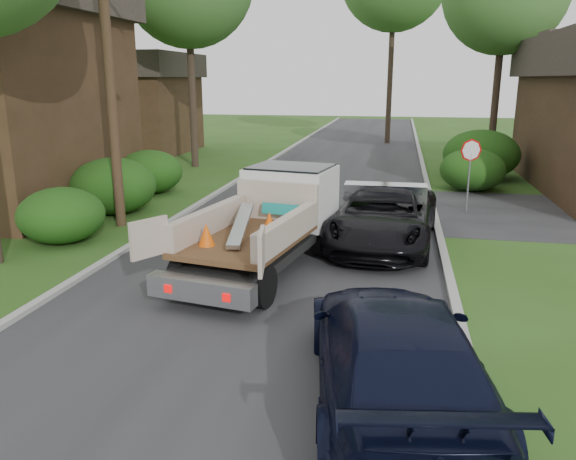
% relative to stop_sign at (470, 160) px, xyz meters
% --- Properties ---
extents(ground, '(120.00, 120.00, 0.00)m').
position_rel_stop_sign_xyz_m(ground, '(-5.20, -9.00, -1.78)').
color(ground, '#2A4D16').
rests_on(ground, ground).
extents(road, '(8.00, 90.00, 0.02)m').
position_rel_stop_sign_xyz_m(road, '(-5.20, 1.00, -1.77)').
color(road, '#28282B').
rests_on(road, ground).
extents(curb_left, '(0.20, 90.00, 0.12)m').
position_rel_stop_sign_xyz_m(curb_left, '(-9.30, 1.00, -1.72)').
color(curb_left, '#9E9E99').
rests_on(curb_left, ground).
extents(curb_right, '(0.20, 90.00, 0.12)m').
position_rel_stop_sign_xyz_m(curb_right, '(-1.10, 1.00, -1.72)').
color(curb_right, '#9E9E99').
rests_on(curb_right, ground).
extents(stop_sign, '(0.71, 0.32, 2.48)m').
position_rel_stop_sign_xyz_m(stop_sign, '(0.00, 0.00, 0.00)').
color(stop_sign, slate).
rests_on(stop_sign, ground).
extents(utility_pole, '(2.42, 1.25, 10.00)m').
position_rel_stop_sign_xyz_m(utility_pole, '(-10.68, -4.02, 3.40)').
color(utility_pole, '#382619').
rests_on(utility_pole, ground).
extents(house_left_far, '(7.56, 7.56, 6.00)m').
position_rel_stop_sign_xyz_m(house_left_far, '(-18.70, 13.00, 1.27)').
color(house_left_far, '#372616').
rests_on(house_left_far, ground).
extents(hedge_left_a, '(2.34, 2.34, 1.53)m').
position_rel_stop_sign_xyz_m(hedge_left_a, '(-11.40, -6.00, -1.01)').
color(hedge_left_a, '#19440F').
rests_on(hedge_left_a, ground).
extents(hedge_left_b, '(2.86, 2.86, 1.87)m').
position_rel_stop_sign_xyz_m(hedge_left_b, '(-11.70, -2.50, -0.84)').
color(hedge_left_b, '#19440F').
rests_on(hedge_left_b, ground).
extents(hedge_left_c, '(2.60, 2.60, 1.70)m').
position_rel_stop_sign_xyz_m(hedge_left_c, '(-12.00, 1.00, -0.93)').
color(hedge_left_c, '#19440F').
rests_on(hedge_left_c, ground).
extents(hedge_right_a, '(2.60, 2.60, 1.70)m').
position_rel_stop_sign_xyz_m(hedge_right_a, '(0.60, 4.00, -0.93)').
color(hedge_right_a, '#19440F').
rests_on(hedge_right_a, ground).
extents(hedge_right_b, '(3.38, 3.38, 2.21)m').
position_rel_stop_sign_xyz_m(hedge_right_b, '(1.30, 7.00, -0.67)').
color(hedge_right_b, '#19440F').
rests_on(hedge_right_b, ground).
extents(flatbed_truck, '(3.43, 6.21, 2.23)m').
position_rel_stop_sign_xyz_m(flatbed_truck, '(-5.26, -6.48, -0.56)').
color(flatbed_truck, black).
rests_on(flatbed_truck, ground).
extents(black_pickup, '(3.11, 5.87, 1.57)m').
position_rel_stop_sign_xyz_m(black_pickup, '(-2.67, -4.50, -0.99)').
color(black_pickup, black).
rests_on(black_pickup, ground).
extents(navy_suv, '(3.03, 5.71, 1.58)m').
position_rel_stop_sign_xyz_m(navy_suv, '(-2.27, -12.48, -0.99)').
color(navy_suv, black).
rests_on(navy_suv, ground).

